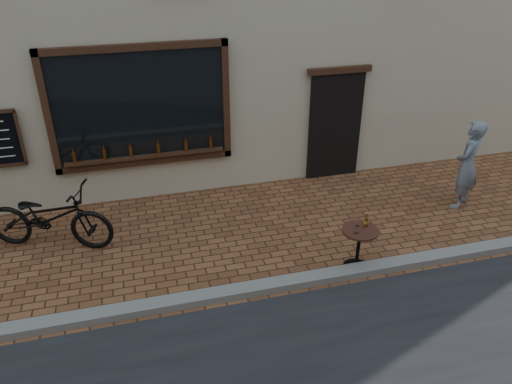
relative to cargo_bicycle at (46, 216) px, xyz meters
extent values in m
plane|color=brown|center=(3.61, -2.22, -0.57)|extent=(90.00, 90.00, 0.00)
cube|color=slate|center=(3.61, -2.02, -0.51)|extent=(90.00, 0.25, 0.12)
cube|color=black|center=(1.71, 1.23, 1.28)|extent=(3.00, 0.06, 2.00)
cube|color=black|center=(1.71, 1.21, 2.34)|extent=(3.24, 0.10, 0.12)
cube|color=black|center=(1.71, 1.21, 0.22)|extent=(3.24, 0.10, 0.12)
cube|color=black|center=(0.15, 1.21, 1.28)|extent=(0.12, 0.10, 2.24)
cube|color=black|center=(3.27, 1.21, 1.28)|extent=(0.12, 0.10, 2.24)
cube|color=black|center=(1.71, 1.16, 0.35)|extent=(2.90, 0.16, 0.05)
cube|color=black|center=(5.51, 1.24, 0.53)|extent=(1.10, 0.10, 2.20)
cube|color=black|center=(5.51, 1.21, 1.69)|extent=(1.30, 0.10, 0.12)
cube|color=black|center=(-0.69, 1.22, 0.93)|extent=(0.62, 0.04, 0.92)
cylinder|color=#3D1C07|center=(0.46, 1.16, 0.47)|extent=(0.06, 0.06, 0.19)
cylinder|color=#3D1C07|center=(0.96, 1.16, 0.47)|extent=(0.06, 0.06, 0.19)
cylinder|color=#3D1C07|center=(1.46, 1.16, 0.47)|extent=(0.06, 0.06, 0.19)
cylinder|color=#3D1C07|center=(1.96, 1.16, 0.47)|extent=(0.06, 0.06, 0.19)
cylinder|color=#3D1C07|center=(2.46, 1.16, 0.47)|extent=(0.06, 0.06, 0.19)
cylinder|color=#3D1C07|center=(2.96, 1.16, 0.47)|extent=(0.06, 0.06, 0.19)
imported|color=black|center=(0.04, -0.01, -0.01)|extent=(2.23, 1.41, 1.11)
cylinder|color=black|center=(4.65, -1.87, -0.55)|extent=(0.40, 0.40, 0.03)
cylinder|color=black|center=(4.65, -1.87, -0.22)|extent=(0.06, 0.06, 0.64)
cylinder|color=#321810|center=(4.65, -1.87, 0.12)|extent=(0.55, 0.55, 0.04)
cylinder|color=gold|center=(4.76, -1.82, 0.23)|extent=(0.06, 0.06, 0.06)
cylinder|color=white|center=(4.56, -1.94, 0.20)|extent=(0.07, 0.07, 0.12)
imported|color=slate|center=(7.38, -0.58, 0.29)|extent=(0.74, 0.70, 1.71)
camera|label=1|loc=(1.52, -7.54, 4.25)|focal=35.00mm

